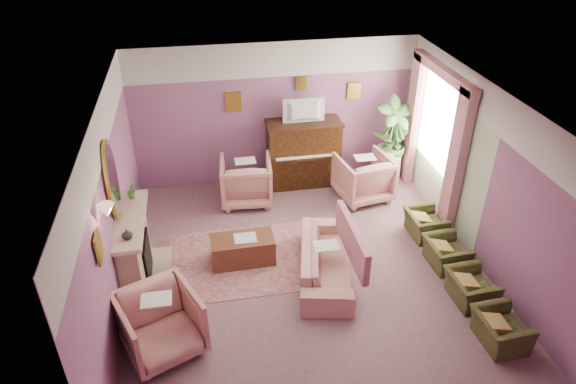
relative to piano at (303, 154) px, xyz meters
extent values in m
cube|color=#735257|center=(-0.50, -2.68, -0.65)|extent=(5.50, 6.00, 0.01)
cube|color=beige|center=(-0.50, -2.68, 2.15)|extent=(5.50, 6.00, 0.01)
cube|color=#694575|center=(-0.50, 0.32, 0.75)|extent=(5.50, 0.02, 2.80)
cube|color=#694575|center=(-0.50, -5.68, 0.75)|extent=(5.50, 0.02, 2.80)
cube|color=#694575|center=(-3.25, -2.68, 0.75)|extent=(0.02, 6.00, 2.80)
cube|color=#694575|center=(2.25, -2.68, 0.75)|extent=(0.02, 6.00, 2.80)
cube|color=beige|center=(-0.50, 0.31, 1.82)|extent=(5.50, 0.01, 0.65)
cube|color=#A8C099|center=(2.23, -1.38, 0.42)|extent=(0.01, 3.00, 2.15)
cube|color=tan|center=(-3.09, -2.48, -0.10)|extent=(0.30, 1.40, 1.10)
cube|color=black|center=(-2.99, -2.48, -0.25)|extent=(0.18, 0.72, 0.68)
cube|color=orange|center=(-2.95, -2.48, -0.43)|extent=(0.06, 0.54, 0.10)
cube|color=tan|center=(-3.06, -2.48, 0.47)|extent=(0.40, 1.55, 0.07)
cube|color=tan|center=(-2.89, -2.48, -0.64)|extent=(0.55, 1.50, 0.02)
ellipsoid|color=#AB8F2E|center=(-3.20, -2.48, 1.15)|extent=(0.04, 0.72, 1.20)
ellipsoid|color=silver|center=(-3.17, -2.48, 1.15)|extent=(0.01, 0.60, 1.06)
cone|color=#ECA88C|center=(-3.12, -3.53, 1.33)|extent=(0.20, 0.20, 0.16)
cube|color=black|center=(0.00, 0.00, 0.00)|extent=(1.40, 0.60, 1.30)
cube|color=black|center=(0.00, -0.35, 0.07)|extent=(1.30, 0.12, 0.06)
cube|color=white|center=(0.00, -0.35, 0.11)|extent=(1.20, 0.08, 0.02)
cube|color=black|center=(0.00, 0.00, 0.66)|extent=(1.45, 0.65, 0.04)
imported|color=black|center=(0.00, -0.05, 0.95)|extent=(0.80, 0.12, 0.48)
cube|color=#AB8F2E|center=(-1.30, 0.28, 1.07)|extent=(0.30, 0.03, 0.38)
cube|color=#AB8F2E|center=(1.05, 0.28, 1.13)|extent=(0.26, 0.03, 0.34)
cube|color=#AB8F2E|center=(0.00, 0.28, 1.35)|extent=(0.22, 0.03, 0.26)
cube|color=#AB8F2E|center=(-3.21, -3.88, 1.07)|extent=(0.03, 0.28, 0.36)
cube|color=beige|center=(2.20, -1.13, 1.05)|extent=(0.03, 1.40, 1.80)
cube|color=#A56270|center=(2.12, -2.05, 0.65)|extent=(0.16, 0.34, 2.60)
cube|color=#A56270|center=(2.12, -0.21, 0.65)|extent=(0.16, 0.34, 2.60)
cube|color=#A56270|center=(2.12, -1.13, 1.91)|extent=(0.16, 2.20, 0.16)
imported|color=#427835|center=(-3.05, -1.93, 0.64)|extent=(0.16, 0.16, 0.28)
imported|color=beige|center=(-3.05, -2.98, 0.58)|extent=(0.16, 0.16, 0.16)
cube|color=#975D5D|center=(-1.39, -2.29, -0.64)|extent=(2.51, 1.81, 0.01)
cube|color=#582E1D|center=(-1.47, -2.30, -0.43)|extent=(1.01, 0.52, 0.45)
cube|color=silver|center=(-1.42, -2.30, -0.20)|extent=(0.35, 0.28, 0.01)
imported|color=tan|center=(-0.24, -2.86, -0.25)|extent=(0.65, 1.96, 0.79)
cube|color=#A56270|center=(0.16, -2.86, -0.05)|extent=(0.10, 1.49, 0.55)
imported|color=tan|center=(-1.20, -0.49, -0.16)|extent=(0.93, 0.93, 0.97)
imported|color=tan|center=(1.02, -0.76, -0.16)|extent=(0.93, 0.93, 0.97)
imported|color=tan|center=(-2.68, -3.92, -0.16)|extent=(0.93, 0.93, 0.97)
imported|color=#3F431E|center=(1.70, -4.61, -0.35)|extent=(0.49, 0.69, 0.60)
imported|color=#3F431E|center=(1.70, -3.79, -0.35)|extent=(0.49, 0.69, 0.60)
imported|color=#3F431E|center=(1.70, -2.97, -0.35)|extent=(0.49, 0.69, 0.60)
imported|color=#3F431E|center=(1.70, -2.15, -0.35)|extent=(0.49, 0.69, 0.60)
cylinder|color=white|center=(1.73, -0.15, -0.30)|extent=(0.52, 0.52, 0.70)
imported|color=#427835|center=(1.73, -0.15, 0.22)|extent=(0.30, 0.30, 0.34)
imported|color=#427835|center=(1.85, -0.25, 0.19)|extent=(0.16, 0.16, 0.28)
cylinder|color=#B25443|center=(1.76, -0.21, -0.48)|extent=(0.34, 0.34, 0.34)
imported|color=#427835|center=(1.76, -0.21, 0.41)|extent=(0.76, 0.76, 1.44)
camera|label=1|loc=(-1.92, -8.84, 4.66)|focal=32.00mm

